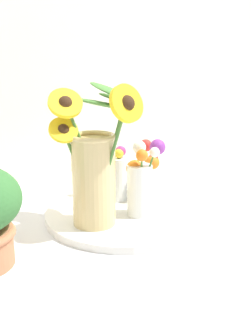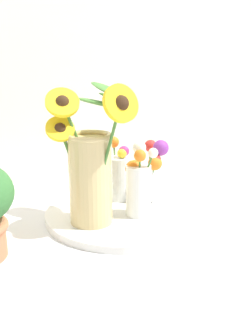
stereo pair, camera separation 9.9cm
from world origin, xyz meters
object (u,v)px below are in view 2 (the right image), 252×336
at_px(serving_tray, 126,213).
at_px(vase_small_back, 119,175).
at_px(mason_jar_sunflowers, 93,163).
at_px(vase_small_center, 139,184).
at_px(vase_bulb_right, 151,173).

bearing_deg(serving_tray, vase_small_back, 69.70).
bearing_deg(mason_jar_sunflowers, vase_small_center, -12.94).
bearing_deg(vase_small_back, serving_tray, -110.30).
height_order(mason_jar_sunflowers, vase_small_back, mason_jar_sunflowers).
bearing_deg(vase_small_back, vase_bulb_right, -47.01).
bearing_deg(vase_bulb_right, mason_jar_sunflowers, -169.23).
height_order(serving_tray, vase_small_back, vase_small_back).
height_order(serving_tray, mason_jar_sunflowers, mason_jar_sunflowers).
xyz_separation_m(serving_tray, vase_small_back, (0.03, 0.09, 0.08)).
relative_size(vase_small_center, vase_bulb_right, 1.08).
bearing_deg(serving_tray, vase_bulb_right, 11.94).
bearing_deg(vase_bulb_right, vase_small_center, -143.16).
relative_size(serving_tray, vase_small_center, 2.27).
distance_m(serving_tray, vase_bulb_right, 0.13).
bearing_deg(vase_small_back, vase_small_center, -99.72).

